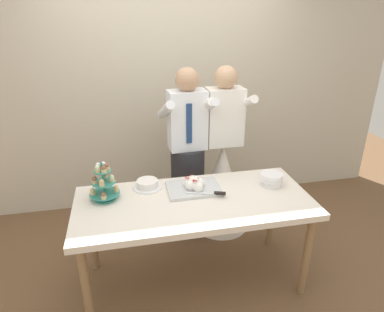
{
  "coord_description": "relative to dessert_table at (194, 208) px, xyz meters",
  "views": [
    {
      "loc": [
        -0.48,
        -2.19,
        2.11
      ],
      "look_at": [
        0.01,
        0.15,
        1.07
      ],
      "focal_mm": 31.85,
      "sensor_mm": 36.0,
      "label": 1
    }
  ],
  "objects": [
    {
      "name": "ground_plane",
      "position": [
        0.0,
        0.0,
        -0.7
      ],
      "size": [
        8.0,
        8.0,
        0.0
      ],
      "primitive_type": "plane",
      "color": "brown"
    },
    {
      "name": "rear_wall",
      "position": [
        0.0,
        1.44,
        0.75
      ],
      "size": [
        5.2,
        0.1,
        2.9
      ],
      "primitive_type": "cube",
      "color": "beige",
      "rests_on": "ground_plane"
    },
    {
      "name": "dessert_table",
      "position": [
        0.0,
        0.0,
        0.0
      ],
      "size": [
        1.8,
        0.8,
        0.78
      ],
      "color": "silver",
      "rests_on": "ground_plane"
    },
    {
      "name": "cupcake_stand",
      "position": [
        -0.66,
        0.16,
        0.2
      ],
      "size": [
        0.23,
        0.23,
        0.31
      ],
      "color": "teal",
      "rests_on": "dessert_table"
    },
    {
      "name": "main_cake_tray",
      "position": [
        0.03,
        0.15,
        0.11
      ],
      "size": [
        0.43,
        0.34,
        0.13
      ],
      "color": "silver",
      "rests_on": "dessert_table"
    },
    {
      "name": "plate_stack",
      "position": [
        0.67,
        0.11,
        0.12
      ],
      "size": [
        0.19,
        0.19,
        0.1
      ],
      "color": "white",
      "rests_on": "dessert_table"
    },
    {
      "name": "round_cake",
      "position": [
        -0.33,
        0.27,
        0.1
      ],
      "size": [
        0.24,
        0.24,
        0.06
      ],
      "color": "white",
      "rests_on": "dessert_table"
    },
    {
      "name": "person_groom",
      "position": [
        0.09,
        0.69,
        0.05
      ],
      "size": [
        0.48,
        0.51,
        1.66
      ],
      "color": "#232328",
      "rests_on": "ground_plane"
    },
    {
      "name": "person_bride",
      "position": [
        0.44,
        0.72,
        -0.12
      ],
      "size": [
        0.56,
        0.56,
        1.66
      ],
      "color": "white",
      "rests_on": "ground_plane"
    }
  ]
}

